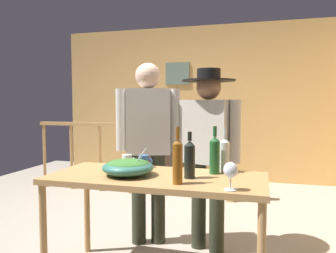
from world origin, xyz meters
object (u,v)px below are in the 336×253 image
(wine_glass, at_px, (231,171))
(wine_bottle_clear, at_px, (225,154))
(framed_picture, at_px, (178,74))
(wine_bottle_amber, at_px, (178,161))
(stair_railing, at_px, (160,150))
(wine_bottle_dark, at_px, (190,159))
(tv_console, at_px, (175,166))
(wine_bottle_green, at_px, (215,154))
(mug_blue, at_px, (144,161))
(person_standing_left, at_px, (148,138))
(serving_table, at_px, (156,186))
(person_standing_right, at_px, (208,144))
(flat_screen_tv, at_px, (175,137))
(salad_bowl, at_px, (128,167))
(mug_white, at_px, (127,161))

(wine_glass, distance_m, wine_bottle_clear, 0.53)
(framed_picture, xyz_separation_m, wine_bottle_amber, (0.89, -3.55, -0.87))
(stair_railing, xyz_separation_m, wine_bottle_dark, (0.89, -2.16, 0.27))
(tv_console, bearing_deg, wine_bottle_green, -70.21)
(mug_blue, bearing_deg, person_standing_left, 103.67)
(stair_railing, distance_m, serving_table, 2.23)
(stair_railing, relative_size, person_standing_right, 1.85)
(flat_screen_tv, distance_m, wine_bottle_green, 3.05)
(framed_picture, height_order, wine_bottle_amber, framed_picture)
(salad_bowl, xyz_separation_m, mug_blue, (0.01, 0.30, -0.01))
(flat_screen_tv, height_order, wine_bottle_green, wine_bottle_green)
(person_standing_left, bearing_deg, tv_console, -100.48)
(wine_bottle_dark, bearing_deg, mug_white, 156.38)
(stair_railing, relative_size, mug_blue, 25.17)
(serving_table, xyz_separation_m, wine_bottle_amber, (0.21, -0.20, 0.23))
(stair_railing, relative_size, serving_table, 1.91)
(wine_glass, height_order, wine_bottle_amber, wine_bottle_amber)
(tv_console, xyz_separation_m, wine_bottle_amber, (0.85, -3.26, 0.68))
(serving_table, xyz_separation_m, mug_white, (-0.32, 0.23, 0.13))
(serving_table, bearing_deg, person_standing_right, 66.05)
(flat_screen_tv, distance_m, wine_bottle_clear, 2.99)
(serving_table, bearing_deg, wine_bottle_green, 23.97)
(wine_bottle_amber, height_order, mug_blue, wine_bottle_amber)
(tv_console, distance_m, wine_bottle_amber, 3.44)
(tv_console, xyz_separation_m, wine_glass, (1.19, -3.33, 0.65))
(stair_railing, height_order, wine_glass, stair_railing)
(framed_picture, height_order, mug_blue, framed_picture)
(serving_table, bearing_deg, flat_screen_tv, 102.04)
(framed_picture, xyz_separation_m, tv_console, (0.04, -0.29, -1.55))
(mug_blue, distance_m, person_standing_right, 0.60)
(stair_railing, height_order, tv_console, stair_railing)
(mug_white, bearing_deg, flat_screen_tv, 96.67)
(person_standing_right, bearing_deg, stair_railing, -39.88)
(person_standing_left, bearing_deg, mug_blue, 84.56)
(flat_screen_tv, xyz_separation_m, salad_bowl, (0.45, -3.08, 0.11))
(mug_white, bearing_deg, tv_console, 96.60)
(framed_picture, distance_m, wine_bottle_amber, 3.76)
(flat_screen_tv, xyz_separation_m, mug_blue, (0.46, -2.78, 0.10))
(wine_bottle_green, bearing_deg, mug_blue, 172.30)
(wine_bottle_amber, distance_m, mug_white, 0.68)
(mug_blue, bearing_deg, wine_bottle_clear, 0.69)
(serving_table, distance_m, person_standing_left, 0.74)
(salad_bowl, distance_m, wine_bottle_amber, 0.44)
(wine_bottle_green, height_order, mug_white, wine_bottle_green)
(wine_bottle_green, bearing_deg, wine_bottle_amber, -116.51)
(wine_bottle_green, relative_size, mug_white, 3.01)
(flat_screen_tv, bearing_deg, wine_glass, -70.09)
(flat_screen_tv, bearing_deg, wine_bottle_clear, -68.30)
(tv_console, height_order, mug_blue, mug_blue)
(wine_bottle_green, bearing_deg, flat_screen_tv, 109.99)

